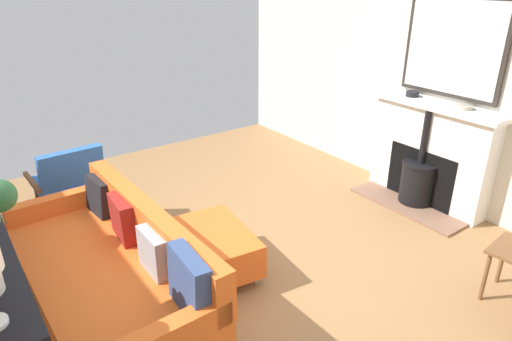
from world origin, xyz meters
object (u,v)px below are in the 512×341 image
object	(u,v)px
armchair_accent	(69,178)
ottoman	(214,247)
fireplace	(427,160)
mantel_bowl_far	(464,107)
mantel_bowl_near	(412,94)
sofa	(112,271)

from	to	relation	value
armchair_accent	ottoman	bearing A→B (deg)	113.45
fireplace	armchair_accent	distance (m)	3.71
mantel_bowl_far	mantel_bowl_near	bearing A→B (deg)	-90.00
fireplace	mantel_bowl_near	world-z (taller)	mantel_bowl_near
ottoman	fireplace	bearing A→B (deg)	174.34
sofa	ottoman	xyz separation A→B (m)	(-0.84, 0.03, -0.10)
fireplace	ottoman	size ratio (longest dim) A/B	1.62
mantel_bowl_far	armchair_accent	distance (m)	3.95
ottoman	armchair_accent	world-z (taller)	armchair_accent
mantel_bowl_near	mantel_bowl_far	xyz separation A→B (m)	(0.00, 0.60, -0.01)
mantel_bowl_near	ottoman	world-z (taller)	mantel_bowl_near
fireplace	sofa	world-z (taller)	fireplace
mantel_bowl_near	ottoman	xyz separation A→B (m)	(2.55, 0.08, -0.91)
mantel_bowl_near	armchair_accent	xyz separation A→B (m)	(3.25, -1.54, -0.69)
mantel_bowl_near	mantel_bowl_far	bearing A→B (deg)	90.00
fireplace	mantel_bowl_near	size ratio (longest dim) A/B	10.35
ottoman	armchair_accent	size ratio (longest dim) A/B	1.08
mantel_bowl_near	sofa	xyz separation A→B (m)	(3.39, 0.05, -0.80)
mantel_bowl_far	armchair_accent	world-z (taller)	mantel_bowl_far
mantel_bowl_far	sofa	xyz separation A→B (m)	(3.39, -0.55, -0.80)
sofa	mantel_bowl_far	bearing A→B (deg)	170.80
mantel_bowl_far	armchair_accent	xyz separation A→B (m)	(3.25, -2.14, -0.68)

